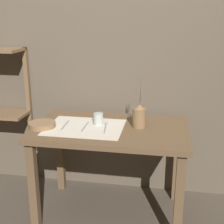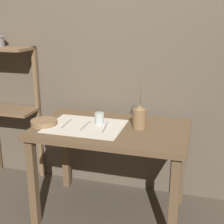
{
  "view_description": "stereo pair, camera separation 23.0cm",
  "coord_description": "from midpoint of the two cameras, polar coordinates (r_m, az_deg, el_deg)",
  "views": [
    {
      "loc": [
        0.39,
        -2.17,
        1.55
      ],
      "look_at": [
        0.01,
        0.0,
        0.86
      ],
      "focal_mm": 50.0,
      "sensor_mm": 36.0,
      "label": 1
    },
    {
      "loc": [
        0.62,
        -2.12,
        1.55
      ],
      "look_at": [
        0.01,
        0.0,
        0.86
      ],
      "focal_mm": 50.0,
      "sensor_mm": 36.0,
      "label": 2
    }
  ],
  "objects": [
    {
      "name": "wooden_bowl",
      "position": [
        2.42,
        -9.7,
        -1.94
      ],
      "size": [
        0.2,
        0.2,
        0.04
      ],
      "color": "#8E6B47",
      "rests_on": "wooden_table"
    },
    {
      "name": "wooden_table",
      "position": [
        2.38,
        2.57,
        -5.24
      ],
      "size": [
        1.16,
        0.71,
        0.74
      ],
      "color": "brown",
      "rests_on": "ground_plane"
    },
    {
      "name": "spoon_outer",
      "position": [
        2.37,
        1.73,
        -2.42
      ],
      "size": [
        0.04,
        0.22,
        0.02
      ],
      "color": "#939399",
      "rests_on": "wooden_table"
    },
    {
      "name": "knife_center",
      "position": [
        2.36,
        -2.12,
        -2.57
      ],
      "size": [
        0.01,
        0.21,
        0.0
      ],
      "color": "#939399",
      "rests_on": "wooden_table"
    },
    {
      "name": "ground_plane",
      "position": [
        2.69,
        2.38,
        -17.84
      ],
      "size": [
        12.0,
        12.0,
        0.0
      ],
      "primitive_type": "plane",
      "color": "brown"
    },
    {
      "name": "linen_cloth",
      "position": [
        2.36,
        -2.1,
        -2.64
      ],
      "size": [
        0.57,
        0.45,
        0.0
      ],
      "color": "beige",
      "rests_on": "wooden_table"
    },
    {
      "name": "stone_wall_back",
      "position": [
        2.68,
        5.11,
        9.77
      ],
      "size": [
        7.0,
        0.06,
        2.4
      ],
      "color": "brown",
      "rests_on": "ground_plane"
    },
    {
      "name": "wooden_shelf_unit",
      "position": [
        3.0,
        -16.47,
        3.69
      ],
      "size": [
        0.53,
        0.28,
        1.28
      ],
      "color": "brown",
      "rests_on": "ground_plane"
    },
    {
      "name": "fork_outer",
      "position": [
        2.42,
        -5.64,
        -2.15
      ],
      "size": [
        0.02,
        0.21,
        0.0
      ],
      "color": "#939399",
      "rests_on": "wooden_table"
    },
    {
      "name": "glass_tumbler_near",
      "position": [
        2.39,
        0.42,
        -1.21
      ],
      "size": [
        0.07,
        0.07,
        0.09
      ],
      "color": "#B7C1BC",
      "rests_on": "wooden_table"
    },
    {
      "name": "pitcher_with_flowers",
      "position": [
        2.32,
        7.88,
        -0.99
      ],
      "size": [
        0.1,
        0.1,
        0.37
      ],
      "color": "olive",
      "rests_on": "wooden_table"
    }
  ]
}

